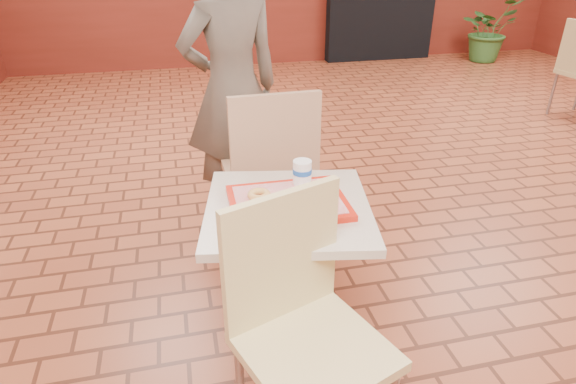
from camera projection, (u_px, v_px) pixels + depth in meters
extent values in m
cube|color=brown|center=(505.00, 245.00, 2.86)|extent=(8.00, 10.00, 0.01)
cube|color=#601C12|center=(299.00, 26.00, 6.91)|extent=(8.00, 0.04, 1.00)
cube|color=beige|center=(288.00, 209.00, 1.91)|extent=(0.64, 0.64, 0.04)
cylinder|color=gray|center=(288.00, 278.00, 2.07)|extent=(0.07, 0.07, 0.64)
cylinder|color=gray|center=(288.00, 332.00, 2.21)|extent=(0.47, 0.47, 0.03)
cube|color=#E5CF89|center=(315.00, 352.00, 1.54)|extent=(0.55, 0.55, 0.04)
cube|color=#E5CF89|center=(282.00, 257.00, 1.57)|extent=(0.41, 0.18, 0.47)
cylinder|color=gray|center=(324.00, 345.00, 1.88)|extent=(0.03, 0.03, 0.42)
cube|color=tan|center=(268.00, 175.00, 2.65)|extent=(0.46, 0.46, 0.04)
cube|color=tan|center=(276.00, 143.00, 2.35)|extent=(0.45, 0.04, 0.49)
cylinder|color=gray|center=(292.00, 194.00, 2.97)|extent=(0.03, 0.03, 0.44)
cylinder|color=gray|center=(230.00, 201.00, 2.88)|extent=(0.03, 0.03, 0.44)
cylinder|color=gray|center=(310.00, 226.00, 2.64)|extent=(0.03, 0.03, 0.44)
cylinder|color=gray|center=(241.00, 235.00, 2.55)|extent=(0.03, 0.03, 0.44)
imported|color=#5D5348|center=(232.00, 89.00, 2.80)|extent=(0.69, 0.54, 1.67)
cube|color=red|center=(288.00, 203.00, 1.89)|extent=(0.46, 0.35, 0.03)
cube|color=#E18585|center=(288.00, 199.00, 1.89)|extent=(0.41, 0.30, 0.00)
torus|color=#E9AA55|center=(259.00, 195.00, 1.89)|extent=(0.10, 0.10, 0.03)
ellipsoid|color=#ECBA45|center=(317.00, 202.00, 1.83)|extent=(0.14, 0.11, 0.03)
cube|color=white|center=(317.00, 197.00, 1.82)|extent=(0.13, 0.10, 0.01)
ellipsoid|color=#B74219|center=(306.00, 208.00, 1.80)|extent=(0.03, 0.03, 0.02)
cylinder|color=white|center=(302.00, 172.00, 1.99)|extent=(0.08, 0.08, 0.10)
cylinder|color=blue|center=(302.00, 171.00, 1.99)|extent=(0.08, 0.08, 0.02)
cylinder|color=gray|center=(552.00, 94.00, 4.91)|extent=(0.03, 0.03, 0.42)
imported|color=#2C5923|center=(488.00, 30.00, 6.98)|extent=(0.96, 0.88, 0.88)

